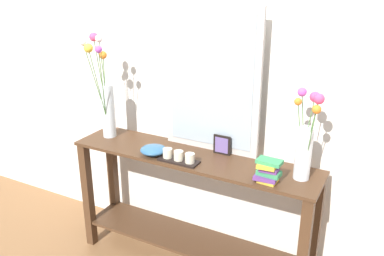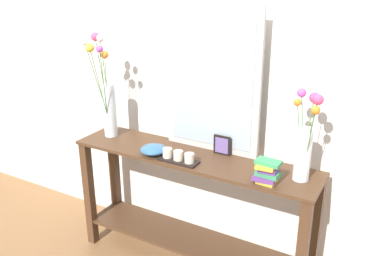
{
  "view_description": "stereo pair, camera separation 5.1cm",
  "coord_description": "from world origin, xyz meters",
  "px_view_note": "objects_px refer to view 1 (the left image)",
  "views": [
    {
      "loc": [
        1.06,
        -2.0,
        1.82
      ],
      "look_at": [
        0.0,
        0.0,
        0.96
      ],
      "focal_mm": 38.6,
      "sensor_mm": 36.0,
      "label": 1
    },
    {
      "loc": [
        1.11,
        -1.97,
        1.82
      ],
      "look_at": [
        0.0,
        0.0,
        0.96
      ],
      "focal_mm": 38.6,
      "sensor_mm": 36.0,
      "label": 2
    }
  ],
  "objects_px": {
    "tall_vase_left": "(106,99)",
    "vase_right": "(305,143)",
    "book_stack": "(268,171)",
    "picture_frame_small": "(222,145)",
    "mirror_leaning": "(212,81)",
    "candle_tray": "(179,157)",
    "decorative_bowl": "(153,150)",
    "console_table": "(192,201)"
  },
  "relations": [
    {
      "from": "tall_vase_left",
      "to": "vase_right",
      "type": "distance_m",
      "value": 1.29
    },
    {
      "from": "vase_right",
      "to": "book_stack",
      "type": "bearing_deg",
      "value": -140.35
    },
    {
      "from": "picture_frame_small",
      "to": "book_stack",
      "type": "height_order",
      "value": "book_stack"
    },
    {
      "from": "tall_vase_left",
      "to": "picture_frame_small",
      "type": "distance_m",
      "value": 0.82
    },
    {
      "from": "mirror_leaning",
      "to": "vase_right",
      "type": "xyz_separation_m",
      "value": [
        0.6,
        -0.13,
        -0.23
      ]
    },
    {
      "from": "tall_vase_left",
      "to": "candle_tray",
      "type": "xyz_separation_m",
      "value": [
        0.61,
        -0.12,
        -0.24
      ]
    },
    {
      "from": "vase_right",
      "to": "decorative_bowl",
      "type": "bearing_deg",
      "value": -172.5
    },
    {
      "from": "vase_right",
      "to": "picture_frame_small",
      "type": "xyz_separation_m",
      "value": [
        -0.51,
        0.09,
        -0.15
      ]
    },
    {
      "from": "console_table",
      "to": "candle_tray",
      "type": "bearing_deg",
      "value": -104.29
    },
    {
      "from": "mirror_leaning",
      "to": "decorative_bowl",
      "type": "relative_size",
      "value": 5.5
    },
    {
      "from": "book_stack",
      "to": "tall_vase_left",
      "type": "bearing_deg",
      "value": 174.37
    },
    {
      "from": "console_table",
      "to": "candle_tray",
      "type": "relative_size",
      "value": 6.35
    },
    {
      "from": "console_table",
      "to": "vase_right",
      "type": "bearing_deg",
      "value": 1.48
    },
    {
      "from": "mirror_leaning",
      "to": "picture_frame_small",
      "type": "distance_m",
      "value": 0.39
    },
    {
      "from": "console_table",
      "to": "decorative_bowl",
      "type": "height_order",
      "value": "decorative_bowl"
    },
    {
      "from": "decorative_bowl",
      "to": "candle_tray",
      "type": "bearing_deg",
      "value": -4.63
    },
    {
      "from": "mirror_leaning",
      "to": "book_stack",
      "type": "bearing_deg",
      "value": -29.05
    },
    {
      "from": "mirror_leaning",
      "to": "tall_vase_left",
      "type": "distance_m",
      "value": 0.73
    },
    {
      "from": "candle_tray",
      "to": "book_stack",
      "type": "relative_size",
      "value": 1.75
    },
    {
      "from": "candle_tray",
      "to": "decorative_bowl",
      "type": "bearing_deg",
      "value": 175.37
    },
    {
      "from": "mirror_leaning",
      "to": "tall_vase_left",
      "type": "relative_size",
      "value": 1.26
    },
    {
      "from": "console_table",
      "to": "vase_right",
      "type": "distance_m",
      "value": 0.84
    },
    {
      "from": "vase_right",
      "to": "book_stack",
      "type": "distance_m",
      "value": 0.24
    },
    {
      "from": "vase_right",
      "to": "book_stack",
      "type": "xyz_separation_m",
      "value": [
        -0.15,
        -0.12,
        -0.14
      ]
    },
    {
      "from": "candle_tray",
      "to": "vase_right",
      "type": "bearing_deg",
      "value": 10.7
    },
    {
      "from": "candle_tray",
      "to": "console_table",
      "type": "bearing_deg",
      "value": 75.71
    },
    {
      "from": "tall_vase_left",
      "to": "vase_right",
      "type": "relative_size",
      "value": 1.41
    },
    {
      "from": "console_table",
      "to": "tall_vase_left",
      "type": "xyz_separation_m",
      "value": [
        -0.64,
        0.01,
        0.58
      ]
    },
    {
      "from": "decorative_bowl",
      "to": "book_stack",
      "type": "height_order",
      "value": "book_stack"
    },
    {
      "from": "decorative_bowl",
      "to": "book_stack",
      "type": "relative_size",
      "value": 1.13
    },
    {
      "from": "console_table",
      "to": "tall_vase_left",
      "type": "relative_size",
      "value": 2.25
    },
    {
      "from": "vase_right",
      "to": "picture_frame_small",
      "type": "height_order",
      "value": "vase_right"
    },
    {
      "from": "decorative_bowl",
      "to": "book_stack",
      "type": "xyz_separation_m",
      "value": [
        0.72,
        -0.01,
        0.03
      ]
    },
    {
      "from": "candle_tray",
      "to": "picture_frame_small",
      "type": "bearing_deg",
      "value": 50.84
    },
    {
      "from": "mirror_leaning",
      "to": "candle_tray",
      "type": "bearing_deg",
      "value": -107.79
    },
    {
      "from": "candle_tray",
      "to": "book_stack",
      "type": "distance_m",
      "value": 0.54
    },
    {
      "from": "mirror_leaning",
      "to": "picture_frame_small",
      "type": "bearing_deg",
      "value": -22.91
    },
    {
      "from": "vase_right",
      "to": "picture_frame_small",
      "type": "distance_m",
      "value": 0.53
    },
    {
      "from": "vase_right",
      "to": "decorative_bowl",
      "type": "relative_size",
      "value": 3.09
    },
    {
      "from": "console_table",
      "to": "mirror_leaning",
      "type": "height_order",
      "value": "mirror_leaning"
    },
    {
      "from": "mirror_leaning",
      "to": "picture_frame_small",
      "type": "xyz_separation_m",
      "value": [
        0.09,
        -0.04,
        -0.37
      ]
    },
    {
      "from": "console_table",
      "to": "tall_vase_left",
      "type": "height_order",
      "value": "tall_vase_left"
    }
  ]
}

